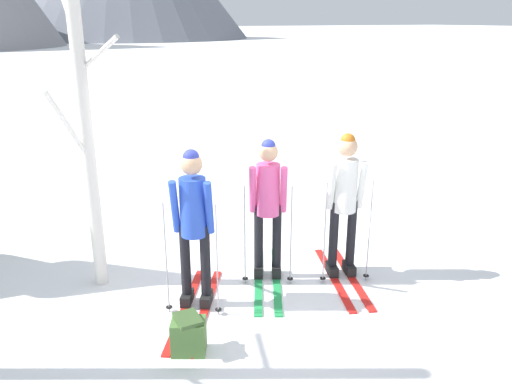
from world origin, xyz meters
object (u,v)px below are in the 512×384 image
Objects in this scene: skier_in_blue at (194,220)px; skier_in_white at (345,200)px; skier_in_pink at (268,202)px; birch_tree_tall at (87,140)px; backpack_on_snow_front at (189,335)px.

skier_in_white is (1.84, -0.14, -0.01)m from skier_in_blue.
birch_tree_tall reaches higher than skier_in_pink.
backpack_on_snow_front is at bearing -74.35° from birch_tree_tall.
skier_in_white is at bearing -25.36° from skier_in_pink.
birch_tree_tall is (-1.87, 0.73, 0.78)m from skier_in_pink.
skier_in_pink is 0.91m from skier_in_white.
birch_tree_tall is 8.67× the size of backpack_on_snow_front.
skier_in_blue is at bearing 175.49° from skier_in_white.
skier_in_pink is 0.97× the size of skier_in_white.
backpack_on_snow_front is at bearing -163.84° from skier_in_white.
skier_in_white reaches higher than skier_in_blue.
backpack_on_snow_front is (-0.37, -0.78, -0.82)m from skier_in_blue.
birch_tree_tall is (-0.86, 0.97, 0.75)m from skier_in_blue.
skier_in_blue is at bearing 64.76° from backpack_on_snow_front.
skier_in_blue is 1.04m from skier_in_pink.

